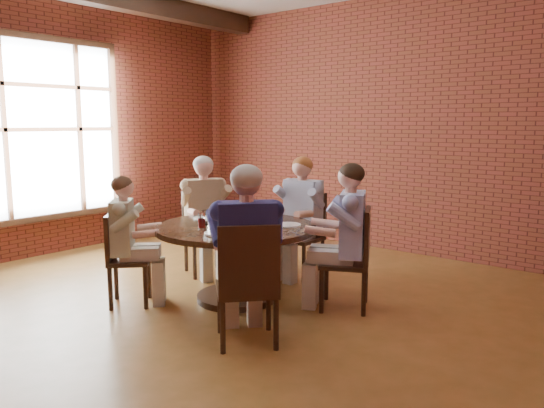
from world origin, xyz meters
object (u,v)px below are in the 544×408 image
Objects in this scene: dining_table at (236,248)px; smartphone at (231,234)px; diner_d at (129,241)px; chair_e at (248,281)px; diner_a at (345,237)px; diner_c at (205,216)px; chair_a at (355,255)px; chair_d at (121,255)px; diner_e at (246,255)px; chair_c at (203,228)px; diner_b at (300,217)px; chair_b at (304,230)px.

smartphone is (0.27, -0.36, 0.23)m from dining_table.
chair_e is (1.53, -0.02, -0.09)m from diner_d.
diner_a is (0.95, 0.48, 0.15)m from dining_table.
diner_c is 2.13m from chair_e.
dining_table is at bearing -90.00° from chair_a.
diner_e is (1.51, 0.10, 0.22)m from chair_d.
diner_e is at bearing -39.48° from chair_a.
chair_a is 2.02m from chair_c.
diner_d reaches higher than chair_c.
diner_e is (-0.27, -1.20, 0.19)m from chair_a.
chair_c is 1.07× the size of chair_d.
diner_c is 10.95× the size of smartphone.
diner_d is (0.20, -1.20, -0.06)m from diner_c.
diner_b is at bearing 90.86° from dining_table.
dining_table is at bearing -90.00° from chair_c.
diner_e is at bearing -97.23° from chair_c.
diner_c is at bearing -146.66° from diner_b.
diner_b reaches higher than chair_c.
chair_d is at bearing -46.46° from chair_e.
smartphone is (1.18, -0.83, 0.08)m from diner_c.
diner_a reaches higher than chair_c.
diner_d is (-0.71, -0.73, 0.09)m from dining_table.
diner_e is (-0.07, 0.07, 0.18)m from chair_e.
dining_table is at bearing -90.00° from chair_d.
diner_b is 1.53× the size of chair_d.
chair_e is (1.82, -1.26, 0.01)m from chair_c.
diner_a is 1.24m from chair_e.
diner_b is 1.47m from smartphone.
chair_d is at bearing -80.61° from chair_a.
diner_b is at bearing -90.00° from chair_b.
chair_a reaches higher than chair_b.
diner_a reaches higher than chair_b.
diner_b is at bearing -114.07° from diner_e.
diner_a is at bearing -99.49° from chair_d.
chair_e is at bearing -134.85° from chair_d.
diner_e is (1.46, 0.04, 0.09)m from diner_d.
diner_c is at bearing -82.40° from diner_e.
chair_a is 0.67× the size of diner_e.
chair_c is 1.28m from diner_d.
diner_b is (-0.02, 1.08, 0.15)m from dining_table.
diner_a is 1.20m from chair_b.
diner_d is at bearing -110.83° from chair_b.
chair_a is at bearing -150.36° from diner_e.
chair_b is 1.07× the size of chair_d.
chair_a is 0.77× the size of diner_d.
diner_c is at bearing 121.09° from smartphone.
diner_e is (-0.19, -1.16, 0.03)m from diner_a.
diner_a reaches higher than chair_e.
smartphone is at bearing -79.49° from diner_b.
diner_c is at bearing -36.32° from diner_d.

